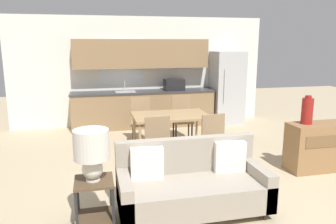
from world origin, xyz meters
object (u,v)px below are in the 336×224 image
at_px(vase, 307,111).
at_px(dining_chair_far_left, 141,119).
at_px(dining_chair_far_right, 182,116).
at_px(dining_chair_near_right, 210,139).
at_px(side_table, 95,196).
at_px(table_lamp, 92,150).
at_px(refrigerator, 227,88).
at_px(credenza, 319,147).
at_px(couch, 191,185).
at_px(dining_chair_near_left, 156,142).
at_px(dining_table, 171,118).

distance_m(vase, dining_chair_far_left, 3.21).
bearing_deg(dining_chair_far_right, dining_chair_near_right, -85.11).
xyz_separation_m(side_table, dining_chair_far_right, (1.88, 3.10, 0.14)).
height_order(table_lamp, dining_chair_far_right, table_lamp).
height_order(refrigerator, credenza, refrigerator).
bearing_deg(dining_chair_far_right, couch, -98.45).
bearing_deg(credenza, dining_chair_near_right, 165.21).
bearing_deg(couch, credenza, 18.83).
bearing_deg(dining_chair_far_right, dining_chair_near_left, -113.36).
bearing_deg(dining_table, refrigerator, 46.37).
distance_m(table_lamp, vase, 3.51).
relative_size(side_table, dining_chair_far_left, 0.59).
xyz_separation_m(refrigerator, credenza, (0.19, -3.41, -0.53)).
relative_size(couch, dining_chair_near_right, 1.90).
distance_m(refrigerator, dining_chair_far_left, 2.78).
xyz_separation_m(couch, table_lamp, (-1.18, -0.09, 0.58)).
height_order(side_table, dining_chair_near_left, dining_chair_near_left).
distance_m(refrigerator, dining_chair_near_right, 3.36).
relative_size(couch, table_lamp, 3.09).
bearing_deg(dining_chair_far_left, dining_chair_near_right, -55.23).
distance_m(side_table, dining_chair_near_right, 2.34).
height_order(dining_table, side_table, dining_table).
bearing_deg(dining_chair_far_left, dining_chair_far_right, 8.31).
bearing_deg(dining_chair_far_left, refrigerator, 34.27).
height_order(refrigerator, dining_chair_near_right, refrigerator).
bearing_deg(vase, dining_chair_near_left, 169.10).
distance_m(vase, dining_chair_far_right, 2.64).
xyz_separation_m(refrigerator, dining_chair_near_right, (-1.55, -2.95, -0.41)).
bearing_deg(refrigerator, dining_table, -133.63).
relative_size(dining_table, dining_chair_far_left, 1.47).
height_order(vase, dining_chair_near_right, vase).
height_order(credenza, vase, vase).
distance_m(dining_table, dining_chair_near_right, 0.98).
distance_m(credenza, dining_chair_far_left, 3.40).
bearing_deg(vase, dining_chair_far_left, 138.42).
distance_m(side_table, dining_chair_far_right, 3.62).
distance_m(dining_table, side_table, 2.67).
relative_size(side_table, dining_chair_far_right, 0.59).
relative_size(dining_chair_far_right, dining_chair_far_left, 1.00).
xyz_separation_m(credenza, dining_chair_near_right, (-1.74, 0.46, 0.12)).
relative_size(refrigerator, dining_chair_near_left, 1.94).
bearing_deg(dining_chair_near_left, dining_chair_near_right, 174.84).
height_order(side_table, dining_chair_near_right, dining_chair_near_right).
bearing_deg(vase, refrigerator, 88.90).
xyz_separation_m(refrigerator, table_lamp, (-3.44, -4.33, -0.00)).
distance_m(couch, side_table, 1.17).
distance_m(dining_table, dining_chair_far_right, 0.99).
distance_m(couch, dining_chair_near_right, 1.48).
relative_size(couch, side_table, 3.22).
xyz_separation_m(refrigerator, dining_table, (-2.00, -2.10, -0.23)).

